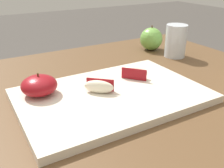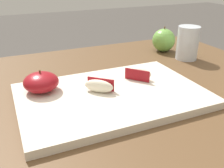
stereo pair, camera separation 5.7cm
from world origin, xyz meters
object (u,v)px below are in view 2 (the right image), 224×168
apple_wedge_back (138,73)px  apple_wedge_middle (99,86)px  cutting_board (112,96)px  whole_apple_granny_green (164,40)px  drinking_glass_water (188,43)px  apple_half_skin_up (41,82)px

apple_wedge_back → apple_wedge_middle: bearing=-165.0°
cutting_board → apple_wedge_middle: (-0.03, 0.01, 0.02)m
whole_apple_granny_green → apple_wedge_back: bearing=-135.6°
apple_wedge_middle → drinking_glass_water: size_ratio=0.61×
drinking_glass_water → whole_apple_granny_green: bearing=102.4°
cutting_board → whole_apple_granny_green: whole_apple_granny_green is taller
apple_wedge_back → whole_apple_granny_green: whole_apple_granny_green is taller
apple_half_skin_up → apple_wedge_middle: (0.12, -0.06, -0.01)m
cutting_board → drinking_glass_water: bearing=25.8°
cutting_board → apple_half_skin_up: size_ratio=5.23×
whole_apple_granny_green → drinking_glass_water: (0.02, -0.10, 0.01)m
apple_wedge_middle → cutting_board: bearing=-27.2°
cutting_board → apple_wedge_middle: bearing=152.8°
apple_wedge_back → drinking_glass_water: bearing=25.6°
apple_half_skin_up → whole_apple_granny_green: 0.49m
whole_apple_granny_green → drinking_glass_water: bearing=-77.6°
apple_wedge_back → whole_apple_granny_green: 0.31m
cutting_board → apple_wedge_back: (0.09, 0.04, 0.02)m
apple_half_skin_up → whole_apple_granny_green: bearing=22.8°
apple_half_skin_up → apple_wedge_back: size_ratio=1.21×
cutting_board → apple_wedge_back: apple_wedge_back is taller
whole_apple_granny_green → drinking_glass_water: 0.10m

